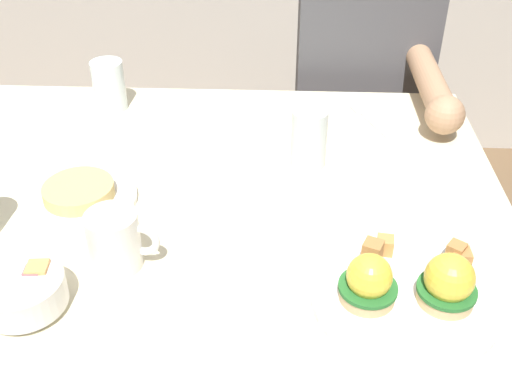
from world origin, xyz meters
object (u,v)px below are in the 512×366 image
(eggs_benedict_plate, at_px, (408,289))
(water_glass_extra, at_px, (109,87))
(dining_table, at_px, (177,245))
(side_plate, at_px, (80,196))
(diner_person, at_px, (361,98))
(water_glass_near, at_px, (309,140))
(fork, at_px, (369,119))
(fruit_bowl, at_px, (24,292))
(coffee_mug, at_px, (115,239))

(eggs_benedict_plate, bearing_deg, water_glass_extra, 134.33)
(dining_table, distance_m, side_plate, 0.20)
(water_glass_extra, bearing_deg, eggs_benedict_plate, -45.67)
(dining_table, bearing_deg, water_glass_extra, 119.08)
(diner_person, bearing_deg, water_glass_extra, -156.79)
(water_glass_near, bearing_deg, eggs_benedict_plate, -70.23)
(fork, xyz_separation_m, diner_person, (0.02, 0.29, -0.09))
(water_glass_extra, relative_size, side_plate, 0.55)
(dining_table, relative_size, fruit_bowl, 10.00)
(fruit_bowl, relative_size, water_glass_extra, 1.08)
(coffee_mug, xyz_separation_m, water_glass_near, (0.30, 0.30, 0.00))
(diner_person, bearing_deg, side_plate, -132.58)
(side_plate, bearing_deg, dining_table, 5.33)
(fork, height_order, diner_person, diner_person)
(fruit_bowl, bearing_deg, water_glass_near, 44.44)
(fork, xyz_separation_m, water_glass_extra, (-0.57, 0.03, 0.05))
(diner_person, bearing_deg, fruit_bowl, -123.16)
(coffee_mug, relative_size, fork, 0.75)
(eggs_benedict_plate, bearing_deg, fork, 89.28)
(fork, bearing_deg, side_plate, -149.12)
(dining_table, relative_size, water_glass_near, 10.40)
(dining_table, relative_size, eggs_benedict_plate, 4.44)
(coffee_mug, height_order, water_glass_extra, water_glass_extra)
(coffee_mug, xyz_separation_m, diner_person, (0.46, 0.77, -0.14))
(diner_person, bearing_deg, eggs_benedict_plate, -91.90)
(eggs_benedict_plate, height_order, water_glass_extra, water_glass_extra)
(dining_table, height_order, water_glass_extra, water_glass_extra)
(coffee_mug, bearing_deg, water_glass_near, 45.42)
(fruit_bowl, height_order, coffee_mug, coffee_mug)
(eggs_benedict_plate, bearing_deg, side_plate, 157.68)
(side_plate, bearing_deg, coffee_mug, -56.26)
(fork, bearing_deg, coffee_mug, -132.17)
(eggs_benedict_plate, bearing_deg, fruit_bowl, -176.29)
(fork, distance_m, side_plate, 0.64)
(side_plate, relative_size, diner_person, 0.18)
(coffee_mug, bearing_deg, water_glass_extra, 104.65)
(fruit_bowl, relative_size, fork, 0.80)
(fruit_bowl, relative_size, side_plate, 0.60)
(water_glass_near, xyz_separation_m, side_plate, (-0.41, -0.15, -0.04))
(side_plate, bearing_deg, water_glass_near, 19.75)
(water_glass_near, distance_m, diner_person, 0.52)
(dining_table, distance_m, water_glass_near, 0.32)
(fork, relative_size, side_plate, 0.75)
(water_glass_near, xyz_separation_m, diner_person, (0.16, 0.47, -0.14))
(fruit_bowl, bearing_deg, fork, 46.69)
(coffee_mug, height_order, diner_person, diner_person)
(water_glass_near, bearing_deg, fruit_bowl, -135.56)
(water_glass_near, relative_size, diner_person, 0.10)
(dining_table, relative_size, side_plate, 6.00)
(eggs_benedict_plate, relative_size, fruit_bowl, 2.25)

